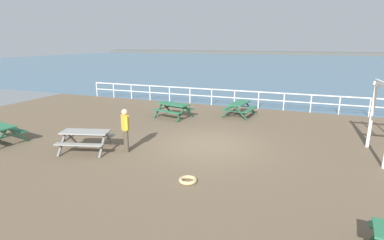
% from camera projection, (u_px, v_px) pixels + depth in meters
% --- Properties ---
extents(ground_plane, '(30.00, 24.00, 0.20)m').
position_uv_depth(ground_plane, '(209.00, 147.00, 12.42)').
color(ground_plane, brown).
extents(sea_band, '(142.00, 90.00, 0.01)m').
position_uv_depth(sea_band, '(291.00, 63.00, 60.10)').
color(sea_band, '#476B84').
rests_on(sea_band, ground).
extents(distant_shoreline, '(142.00, 6.00, 1.80)m').
position_uv_depth(distant_shoreline, '(299.00, 55.00, 98.98)').
color(distant_shoreline, '#4C4C47').
rests_on(distant_shoreline, ground).
extents(seaward_railing, '(23.07, 0.07, 1.08)m').
position_uv_depth(seaward_railing, '(246.00, 96.00, 19.22)').
color(seaward_railing, white).
rests_on(seaward_railing, ground).
extents(picnic_table_near_left, '(2.14, 1.93, 0.80)m').
position_uv_depth(picnic_table_near_left, '(86.00, 136.00, 11.60)').
color(picnic_table_near_left, gray).
rests_on(picnic_table_near_left, ground).
extents(picnic_table_far_left, '(2.11, 1.90, 0.80)m').
position_uv_depth(picnic_table_far_left, '(174.00, 107.00, 16.74)').
color(picnic_table_far_left, '#286B47').
rests_on(picnic_table_far_left, ground).
extents(picnic_table_far_right, '(1.74, 1.98, 0.80)m').
position_uv_depth(picnic_table_far_right, '(240.00, 106.00, 17.02)').
color(picnic_table_far_right, '#286B47').
rests_on(picnic_table_far_right, ground).
extents(visitor, '(0.42, 0.39, 1.66)m').
position_uv_depth(visitor, '(125.00, 128.00, 11.42)').
color(visitor, '#4C4233').
rests_on(visitor, ground).
extents(rope_coil, '(0.55, 0.55, 0.11)m').
position_uv_depth(rope_coil, '(188.00, 180.00, 9.10)').
color(rope_coil, tan).
rests_on(rope_coil, ground).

